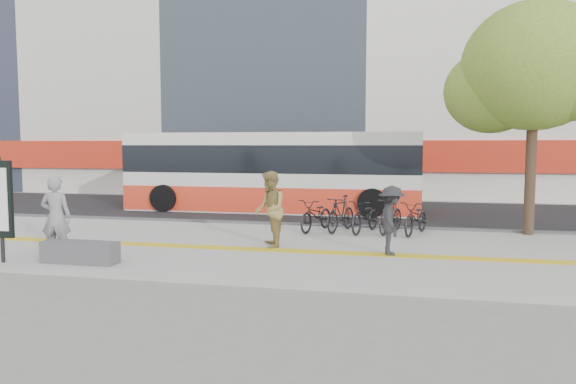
% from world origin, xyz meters
% --- Properties ---
extents(ground, '(120.00, 120.00, 0.00)m').
position_xyz_m(ground, '(0.00, 0.00, 0.00)').
color(ground, slate).
rests_on(ground, ground).
extents(sidewalk, '(40.00, 7.00, 0.08)m').
position_xyz_m(sidewalk, '(0.00, 1.50, 0.04)').
color(sidewalk, gray).
rests_on(sidewalk, ground).
extents(tactile_strip, '(40.00, 0.45, 0.01)m').
position_xyz_m(tactile_strip, '(0.00, 1.00, 0.09)').
color(tactile_strip, gold).
rests_on(tactile_strip, sidewalk).
extents(street, '(40.00, 8.00, 0.06)m').
position_xyz_m(street, '(0.00, 9.00, 0.03)').
color(street, black).
rests_on(street, ground).
extents(curb, '(40.00, 0.25, 0.14)m').
position_xyz_m(curb, '(0.00, 5.00, 0.07)').
color(curb, '#3E3D40').
rests_on(curb, ground).
extents(bench, '(1.60, 0.45, 0.45)m').
position_xyz_m(bench, '(-2.60, -1.20, 0.30)').
color(bench, '#3E3D40').
rests_on(bench, sidewalk).
extents(signboard, '(0.55, 0.10, 2.20)m').
position_xyz_m(signboard, '(-4.20, -1.51, 1.37)').
color(signboard, black).
rests_on(signboard, sidewalk).
extents(street_tree, '(4.40, 3.80, 6.31)m').
position_xyz_m(street_tree, '(7.18, 4.82, 4.51)').
color(street_tree, '#332417').
rests_on(street_tree, sidewalk).
extents(bus, '(10.84, 2.57, 2.89)m').
position_xyz_m(bus, '(-1.00, 8.50, 1.42)').
color(bus, silver).
rests_on(bus, street).
extents(bicycle_row, '(3.87, 1.85, 1.02)m').
position_xyz_m(bicycle_row, '(2.84, 4.00, 0.56)').
color(bicycle_row, black).
rests_on(bicycle_row, sidewalk).
extents(seated_woman, '(0.72, 0.54, 1.78)m').
position_xyz_m(seated_woman, '(-3.40, -0.83, 0.97)').
color(seated_woman, black).
rests_on(seated_woman, sidewalk).
extents(pedestrian_tan, '(0.95, 1.07, 1.82)m').
position_xyz_m(pedestrian_tan, '(0.79, 1.36, 0.99)').
color(pedestrian_tan, olive).
rests_on(pedestrian_tan, sidewalk).
extents(pedestrian_dark, '(0.70, 1.06, 1.54)m').
position_xyz_m(pedestrian_dark, '(3.65, 1.04, 0.85)').
color(pedestrian_dark, black).
rests_on(pedestrian_dark, sidewalk).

